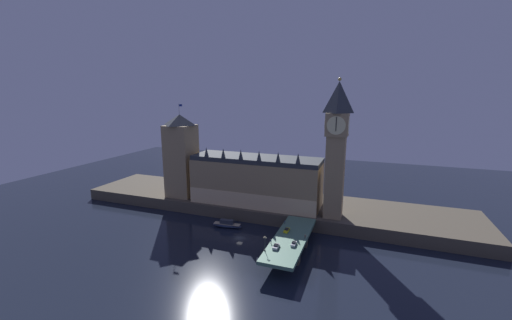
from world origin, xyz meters
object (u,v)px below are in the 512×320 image
clock_tower (336,146)px  car_northbound_trail (276,246)px  street_lamp_near (265,242)px  pedestrian_near_rail (271,241)px  pedestrian_far_rail (285,222)px  victoria_tower (181,156)px  boat_upstream (227,225)px  car_southbound_lead (294,244)px  car_northbound_lead (287,230)px  pedestrian_mid_walk (305,236)px

clock_tower → car_northbound_trail: bearing=-111.5°
clock_tower → street_lamp_near: size_ratio=10.85×
pedestrian_near_rail → street_lamp_near: bearing=-93.5°
clock_tower → pedestrian_far_rail: bearing=-136.9°
clock_tower → victoria_tower: 88.50m
car_northbound_trail → boat_upstream: size_ratio=0.27×
car_southbound_lead → pedestrian_near_rail: (-8.86, -1.77, 0.32)m
car_northbound_lead → pedestrian_near_rail: (-2.95, -13.15, 0.36)m
car_southbound_lead → clock_tower: bearing=74.2°
car_southbound_lead → boat_upstream: car_southbound_lead is taller
clock_tower → victoria_tower: size_ratio=1.23×
pedestrian_far_rail → street_lamp_near: size_ratio=0.26×
car_northbound_lead → boat_upstream: car_northbound_lead is taller
car_northbound_trail → pedestrian_far_rail: size_ratio=2.63×
pedestrian_far_rail → street_lamp_near: 27.52m
car_southbound_lead → pedestrian_mid_walk: (2.95, 7.35, 0.31)m
pedestrian_near_rail → boat_upstream: 37.67m
victoria_tower → pedestrian_far_rail: bearing=-17.4°
victoria_tower → pedestrian_far_rail: 75.11m
victoria_tower → pedestrian_near_rail: victoria_tower is taller
car_southbound_lead → pedestrian_mid_walk: size_ratio=2.14×
car_northbound_lead → car_southbound_lead: car_southbound_lead is taller
car_southbound_lead → car_northbound_lead: bearing=117.4°
car_northbound_lead → car_southbound_lead: bearing=-62.6°
victoria_tower → car_northbound_lead: bearing=-22.3°
car_northbound_lead → car_southbound_lead: size_ratio=1.14×
street_lamp_near → pedestrian_far_rail: bearing=89.2°
clock_tower → car_northbound_lead: (-16.45, -25.85, -34.01)m
victoria_tower → pedestrian_near_rail: (68.33, -42.32, -22.48)m
car_northbound_trail → pedestrian_mid_walk: 14.86m
clock_tower → car_southbound_lead: clock_tower is taller
pedestrian_near_rail → pedestrian_mid_walk: 14.92m
car_northbound_trail → boat_upstream: 41.62m
car_northbound_trail → pedestrian_near_rail: (-2.95, 2.81, 0.30)m
car_northbound_lead → street_lamp_near: street_lamp_near is taller
clock_tower → boat_upstream: 65.78m
victoria_tower → car_northbound_lead: size_ratio=11.86×
clock_tower → car_northbound_trail: (-16.45, -41.81, -33.94)m
pedestrian_far_rail → pedestrian_near_rail: bearing=-90.0°
car_northbound_trail → victoria_tower: bearing=147.7°
car_southbound_lead → street_lamp_near: size_ratio=0.65×
victoria_tower → car_southbound_lead: (77.19, -40.55, -22.80)m
car_northbound_trail → pedestrian_near_rail: pedestrian_near_rail is taller
car_northbound_trail → pedestrian_near_rail: bearing=136.4°
car_southbound_lead → street_lamp_near: bearing=-138.3°
victoria_tower → street_lamp_near: size_ratio=8.79×
street_lamp_near → car_northbound_lead: bearing=80.3°
pedestrian_far_rail → car_southbound_lead: bearing=-65.1°
boat_upstream → clock_tower: bearing=19.1°
victoria_tower → car_northbound_trail: size_ratio=13.01×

